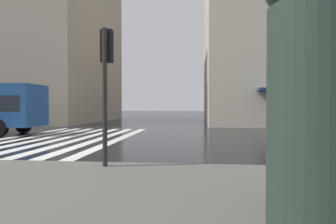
# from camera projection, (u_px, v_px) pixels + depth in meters

# --- Properties ---
(ground_plane) EXTENTS (220.00, 220.00, 0.00)m
(ground_plane) POSITION_uv_depth(u_px,v_px,m) (66.00, 150.00, 11.14)
(ground_plane) COLOR black
(zebra_crossing) EXTENTS (13.00, 6.50, 0.01)m
(zebra_crossing) POSITION_uv_depth(u_px,v_px,m) (65.00, 138.00, 15.31)
(zebra_crossing) COLOR silver
(zebra_crossing) RESTS_ON ground_plane
(haussmann_block_corner) EXTENTS (16.06, 25.08, 22.01)m
(haussmann_block_corner) POSITION_uv_depth(u_px,v_px,m) (331.00, 17.00, 28.91)
(haussmann_block_corner) COLOR beige
(haussmann_block_corner) RESTS_ON ground_plane
(haussmann_block_mid) EXTENTS (17.37, 20.88, 21.41)m
(haussmann_block_mid) POSITION_uv_depth(u_px,v_px,m) (15.00, 32.00, 33.65)
(haussmann_block_mid) COLOR tan
(haussmann_block_mid) RESTS_ON ground_plane
(billboard_column) EXTENTS (1.29, 1.29, 3.25)m
(billboard_column) POSITION_uv_depth(u_px,v_px,m) (318.00, 95.00, 3.58)
(billboard_column) COLOR #28382D
(billboard_column) RESTS_ON sidewalk_pavement
(traffic_signal_post) EXTENTS (0.44, 0.30, 3.52)m
(traffic_signal_post) POSITION_uv_depth(u_px,v_px,m) (106.00, 67.00, 7.39)
(traffic_signal_post) COLOR #232326
(traffic_signal_post) RESTS_ON sidewalk_pavement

